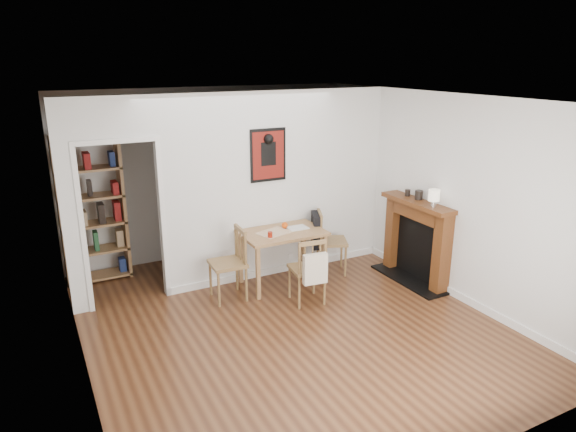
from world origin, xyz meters
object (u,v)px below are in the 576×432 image
chair_front (307,269)px  red_glass (270,235)px  fireplace (417,238)px  mantel_lamp (434,196)px  ceramic_jar_a (419,195)px  chair_left (228,264)px  bookshelf (92,211)px  notebook (297,228)px  ceramic_jar_b (408,193)px  chair_right (330,241)px  orange_fruit (285,225)px  dining_table (282,238)px

chair_front → red_glass: bearing=119.3°
fireplace → mantel_lamp: size_ratio=5.40×
red_glass → ceramic_jar_a: size_ratio=0.63×
fireplace → chair_left: bearing=165.7°
bookshelf → red_glass: bearing=-37.1°
notebook → mantel_lamp: (1.41, -1.09, 0.53)m
fireplace → mantel_lamp: (-0.07, -0.33, 0.69)m
red_glass → ceramic_jar_b: bearing=-9.5°
notebook → ceramic_jar_a: ceramic_jar_a is taller
mantel_lamp → chair_right: bearing=127.7°
ceramic_jar_b → orange_fruit: bearing=160.3°
bookshelf → mantel_lamp: bookshelf is taller
chair_right → fireplace: bearing=-39.9°
dining_table → ceramic_jar_a: ceramic_jar_a is taller
chair_left → bookshelf: bookshelf is taller
red_glass → chair_right: bearing=10.1°
chair_left → ceramic_jar_a: 2.74m
fireplace → ceramic_jar_a: size_ratio=9.85×
ceramic_jar_b → red_glass: bearing=170.5°
chair_front → ceramic_jar_b: 1.86m
fireplace → ceramic_jar_a: (0.01, 0.04, 0.61)m
chair_left → mantel_lamp: size_ratio=4.09×
red_glass → dining_table: bearing=30.8°
dining_table → ceramic_jar_b: 1.86m
mantel_lamp → ceramic_jar_a: 0.39m
fireplace → mantel_lamp: bearing=-102.7°
chair_right → notebook: 0.62m
orange_fruit → ceramic_jar_a: bearing=-25.9°
dining_table → ceramic_jar_a: bearing=-21.9°
chair_front → fireplace: size_ratio=0.71×
red_glass → ceramic_jar_a: bearing=-15.4°
dining_table → notebook: (0.24, 0.02, 0.10)m
chair_front → red_glass: (-0.28, 0.50, 0.35)m
dining_table → chair_right: bearing=2.6°
notebook → ceramic_jar_b: ceramic_jar_b is taller
chair_left → red_glass: bearing=-6.2°
bookshelf → notebook: bearing=-28.2°
chair_left → dining_table: bearing=6.0°
chair_front → mantel_lamp: (1.62, -0.42, 0.85)m
chair_front → ceramic_jar_a: ceramic_jar_a is taller
orange_fruit → ceramic_jar_a: size_ratio=0.68×
chair_left → ceramic_jar_a: bearing=-13.4°
dining_table → red_glass: bearing=-149.2°
mantel_lamp → ceramic_jar_b: mantel_lamp is taller
bookshelf → fireplace: 4.49m
orange_fruit → mantel_lamp: size_ratio=0.37×
bookshelf → ceramic_jar_b: bookshelf is taller
red_glass → orange_fruit: 0.43m
chair_left → ceramic_jar_b: bearing=-8.8°
chair_front → chair_left: bearing=146.8°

